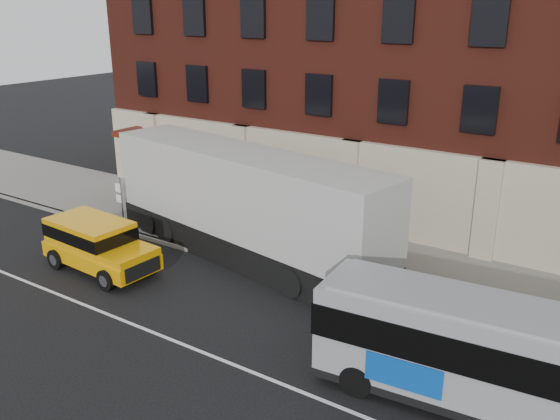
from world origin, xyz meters
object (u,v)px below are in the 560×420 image
Objects in this scene: sign_pole at (121,200)px; shipping_container at (245,207)px; yellow_suv at (96,242)px; city_bus at (536,366)px.

shipping_container reaches higher than sign_pole.
sign_pole is 4.11m from yellow_suv.
city_bus is 2.13× the size of yellow_suv.
sign_pole is 0.23× the size of city_bus.
city_bus reaches higher than yellow_suv.
shipping_container reaches higher than city_bus.
yellow_suv is (-15.88, 0.24, -0.51)m from city_bus.
shipping_container is (6.45, 0.65, 0.72)m from sign_pole.
shipping_container is at bearing 160.02° from city_bus.
sign_pole is at bearing -174.22° from shipping_container.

